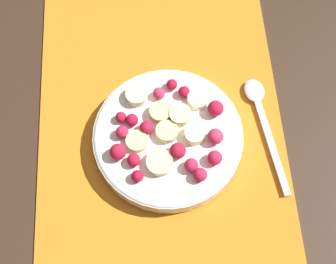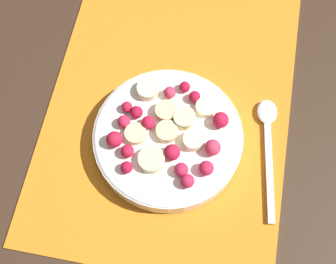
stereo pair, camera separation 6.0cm
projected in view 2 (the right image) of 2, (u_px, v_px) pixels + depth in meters
ground_plane at (170, 106)px, 0.66m from camera, size 3.00×3.00×0.00m
placemat at (170, 105)px, 0.66m from camera, size 0.46×0.33×0.01m
fruit_bowl at (168, 137)px, 0.62m from camera, size 0.20×0.20×0.05m
spoon at (268, 134)px, 0.63m from camera, size 0.17×0.04×0.01m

